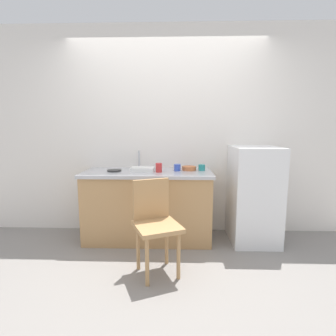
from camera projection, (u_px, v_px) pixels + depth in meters
The scene contains 13 objects.
ground_plane at pixel (163, 265), 2.67m from camera, with size 8.00×8.00×0.00m, color gray.
back_wall at pixel (166, 132), 3.46m from camera, with size 4.80×0.10×2.67m, color white.
cabinet_base at pixel (148, 207), 3.26m from camera, with size 1.52×0.60×0.82m, color tan.
countertop at pixel (148, 173), 3.19m from camera, with size 1.56×0.64×0.04m, color #B7B7BC.
faucet at pixel (139, 159), 3.43m from camera, with size 0.02×0.02×0.23m, color #B7B7BC.
refrigerator at pixel (254, 195), 3.18m from camera, with size 0.54×0.63×1.16m, color white.
chair at pixel (155, 222), 2.49m from camera, with size 0.53×0.53×0.89m.
dish_tray at pixel (143, 169), 3.19m from camera, with size 0.28×0.20×0.05m, color white.
terracotta_bowl at pixel (189, 168), 3.28m from camera, with size 0.18×0.18×0.05m, color #C67042.
hotplate at pixel (114, 171), 3.19m from camera, with size 0.17×0.17×0.02m, color #2D2D2D.
cup_teal at pixel (202, 168), 3.25m from camera, with size 0.08×0.08×0.07m, color teal.
cup_blue at pixel (177, 168), 3.22m from camera, with size 0.08×0.08×0.08m, color blue.
cup_red at pixel (159, 168), 3.13m from camera, with size 0.08×0.08×0.11m, color red.
Camera 1 is at (0.13, -2.49, 1.38)m, focal length 28.00 mm.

